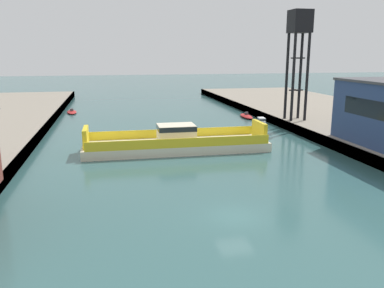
{
  "coord_description": "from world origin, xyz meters",
  "views": [
    {
      "loc": [
        -8.79,
        -26.26,
        11.89
      ],
      "look_at": [
        0.0,
        15.72,
        2.0
      ],
      "focal_mm": 36.98,
      "sensor_mm": 36.0,
      "label": 1
    }
  ],
  "objects": [
    {
      "name": "ground_plane",
      "position": [
        0.0,
        0.0,
        0.0
      ],
      "size": [
        400.0,
        400.0,
        0.0
      ],
      "primitive_type": "plane",
      "color": "#335B5B"
    },
    {
      "name": "chain_ferry",
      "position": [
        -0.89,
        20.96,
        1.02
      ],
      "size": [
        22.75,
        6.27,
        3.3
      ],
      "color": "beige",
      "rests_on": "ground"
    },
    {
      "name": "moored_boat_near_left",
      "position": [
        -16.38,
        56.56,
        0.23
      ],
      "size": [
        2.47,
        5.6,
        0.94
      ],
      "color": "red",
      "rests_on": "ground"
    },
    {
      "name": "moored_boat_near_right",
      "position": [
        16.25,
        35.79,
        0.46
      ],
      "size": [
        2.16,
        5.36,
        1.25
      ],
      "color": "white",
      "rests_on": "ground"
    },
    {
      "name": "moored_boat_mid_left",
      "position": [
        16.32,
        43.7,
        0.31
      ],
      "size": [
        1.95,
        5.82,
        1.09
      ],
      "color": "red",
      "rests_on": "ground"
    },
    {
      "name": "crane_tower",
      "position": [
        20.54,
        32.5,
        14.5
      ],
      "size": [
        3.05,
        3.05,
        17.02
      ],
      "color": "black",
      "rests_on": "quay_right"
    }
  ]
}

